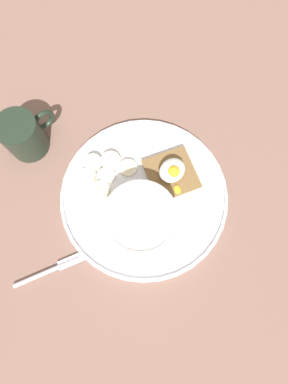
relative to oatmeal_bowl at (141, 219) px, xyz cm
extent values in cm
cube|color=#7C5C4F|center=(-3.83, -3.13, -5.05)|extent=(120.00, 120.00, 2.00)
cylinder|color=white|center=(-3.83, -3.13, -3.55)|extent=(30.17, 30.17, 1.00)
torus|color=white|center=(-3.83, -3.13, -2.75)|extent=(29.97, 29.97, 0.60)
cylinder|color=white|center=(0.00, 0.00, -0.23)|extent=(11.83, 11.83, 5.64)
torus|color=white|center=(0.00, 0.00, 2.59)|extent=(12.03, 12.03, 0.60)
cylinder|color=beige|center=(0.00, 0.00, -0.49)|extent=(10.43, 10.43, 4.72)
ellipsoid|color=beige|center=(0.00, 0.00, 1.67)|extent=(9.90, 9.90, 1.20)
ellipsoid|color=#9B624B|center=(-3.47, -0.84, 1.94)|extent=(1.43, 1.39, 0.52)
ellipsoid|color=#CFAF93|center=(0.01, -1.49, 2.06)|extent=(1.30, 1.90, 0.78)
ellipsoid|color=#90714D|center=(0.15, 3.62, 2.01)|extent=(1.70, 1.84, 0.66)
cube|color=brown|center=(-9.98, -2.40, -2.01)|extent=(11.19, 11.19, 0.30)
cube|color=#A27846|center=(-9.98, -2.40, -2.48)|extent=(10.97, 10.97, 1.14)
ellipsoid|color=white|center=(-9.98, -2.40, -0.45)|extent=(4.90, 4.17, 2.91)
sphere|color=gold|center=(-9.74, -1.94, 0.31)|extent=(2.33, 2.33, 2.33)
ellipsoid|color=gold|center=(-8.47, 0.51, -1.71)|extent=(1.83, 2.02, 0.36)
cylinder|color=#F3E3BC|center=(-5.25, -8.77, -2.56)|extent=(3.68, 3.73, 1.10)
cylinder|color=#BEB193|center=(-5.25, -8.77, -2.14)|extent=(0.66, 0.67, 0.17)
cylinder|color=#FBE4BF|center=(-3.68, -11.89, -2.34)|extent=(3.80, 3.92, 1.67)
cylinder|color=#C3B195|center=(-3.68, -11.89, -1.77)|extent=(0.68, 0.69, 0.22)
cylinder|color=#F5E5C6|center=(-1.56, -10.41, -2.48)|extent=(3.74, 3.71, 1.20)
cylinder|color=#BFB29A|center=(-1.56, -10.41, -1.95)|extent=(0.67, 0.67, 0.15)
cylinder|color=#F7E6B0|center=(1.11, -9.13, -2.55)|extent=(3.79, 3.75, 1.09)
cylinder|color=#C0B389|center=(1.11, -9.13, -2.12)|extent=(0.68, 0.67, 0.16)
cylinder|color=beige|center=(-1.28, -13.83, -2.26)|extent=(3.94, 4.07, 1.86)
cylinder|color=#BBB48A|center=(-1.28, -13.83, -1.63)|extent=(0.70, 0.71, 0.23)
cylinder|color=beige|center=(0.90, -12.63, -2.29)|extent=(3.83, 3.85, 1.63)
cylinder|color=#BCAF8D|center=(0.90, -12.63, -1.59)|extent=(0.68, 0.68, 0.16)
cylinder|color=#202D21|center=(4.62, -25.64, -0.11)|extent=(7.29, 7.29, 7.87)
cylinder|color=#321B18|center=(4.62, -25.64, 2.88)|extent=(6.19, 6.19, 0.40)
torus|color=#202D21|center=(-0.01, -25.30, 0.28)|extent=(4.53, 1.33, 4.46)
cylinder|color=silver|center=(17.34, -5.09, -3.65)|extent=(10.96, 4.83, 0.80)
cube|color=silver|center=(12.00, -3.05, -3.65)|extent=(7.11, 3.99, 0.30)
camera|label=1|loc=(6.27, 7.22, 48.66)|focal=28.00mm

